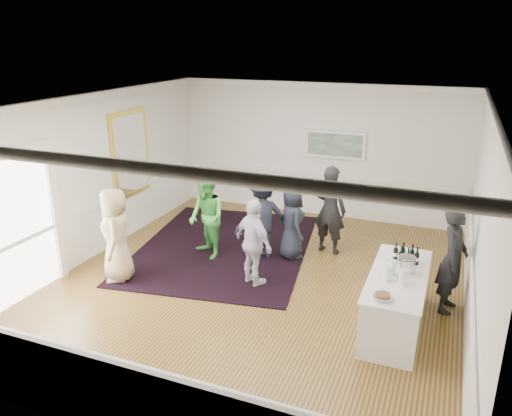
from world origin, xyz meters
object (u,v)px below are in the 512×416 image
at_px(ice_bucket, 406,265).
at_px(guest_navy, 292,222).
at_px(guest_tan, 116,235).
at_px(nut_bowl, 383,296).
at_px(guest_lilac, 254,243).
at_px(guest_dark_b, 330,210).
at_px(guest_green, 207,217).
at_px(serving_table, 396,300).
at_px(bartender, 453,259).
at_px(guest_dark_a, 262,217).

bearing_deg(ice_bucket, guest_navy, 143.91).
distance_m(guest_tan, nut_bowl, 4.78).
bearing_deg(guest_lilac, guest_dark_b, -84.08).
bearing_deg(guest_green, serving_table, 18.75).
bearing_deg(guest_navy, guest_tan, 91.82).
height_order(serving_table, guest_navy, guest_navy).
bearing_deg(nut_bowl, guest_dark_b, 115.38).
height_order(guest_green, guest_navy, guest_green).
relative_size(bartender, guest_lilac, 1.12).
xyz_separation_m(guest_dark_b, ice_bucket, (1.71, -2.23, 0.08)).
bearing_deg(guest_navy, ice_bucket, -162.79).
xyz_separation_m(guest_green, guest_navy, (1.56, 0.61, -0.09)).
xyz_separation_m(serving_table, guest_dark_a, (-2.79, 1.60, 0.41)).
bearing_deg(bartender, guest_dark_a, 86.08).
distance_m(guest_lilac, guest_dark_a, 1.17).
relative_size(guest_lilac, ice_bucket, 6.09).
distance_m(guest_tan, ice_bucket, 4.96).
distance_m(bartender, guest_lilac, 3.26).
bearing_deg(guest_dark_a, nut_bowl, 94.60).
height_order(guest_dark_b, nut_bowl, guest_dark_b).
xyz_separation_m(bartender, nut_bowl, (-0.84, -1.66, 0.03)).
bearing_deg(guest_lilac, nut_bowl, -177.35).
height_order(guest_tan, guest_navy, guest_tan).
distance_m(bartender, ice_bucket, 0.96).
bearing_deg(guest_green, guest_navy, 57.72).
xyz_separation_m(guest_dark_a, ice_bucket, (2.87, -1.47, 0.14)).
relative_size(guest_lilac, guest_dark_b, 0.87).
height_order(guest_navy, ice_bucket, guest_navy).
relative_size(serving_table, guest_green, 1.29).
bearing_deg(serving_table, guest_dark_b, 124.49).
bearing_deg(guest_tan, guest_dark_b, 97.12).
xyz_separation_m(ice_bucket, nut_bowl, (-0.20, -0.95, -0.08)).
height_order(guest_tan, nut_bowl, guest_tan).
xyz_separation_m(guest_dark_a, guest_navy, (0.54, 0.23, -0.10)).
height_order(guest_dark_a, guest_dark_b, guest_dark_b).
bearing_deg(ice_bucket, guest_dark_b, 127.43).
xyz_separation_m(guest_tan, nut_bowl, (4.74, -0.57, 0.05)).
bearing_deg(serving_table, guest_tan, -177.05).
bearing_deg(guest_navy, guest_green, 74.48).
bearing_deg(guest_tan, ice_bucket, 62.64).
bearing_deg(bartender, ice_bucket, 146.07).
bearing_deg(guest_navy, nut_bowl, -177.84).
distance_m(guest_dark_b, nut_bowl, 3.52).
height_order(guest_green, guest_dark_b, guest_dark_b).
height_order(guest_lilac, guest_dark_b, guest_dark_b).
xyz_separation_m(guest_tan, guest_dark_b, (3.24, 2.61, 0.05)).
bearing_deg(ice_bucket, nut_bowl, -101.89).
relative_size(guest_tan, guest_navy, 1.15).
bearing_deg(bartender, guest_navy, 79.93).
height_order(guest_dark_a, ice_bucket, guest_dark_a).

